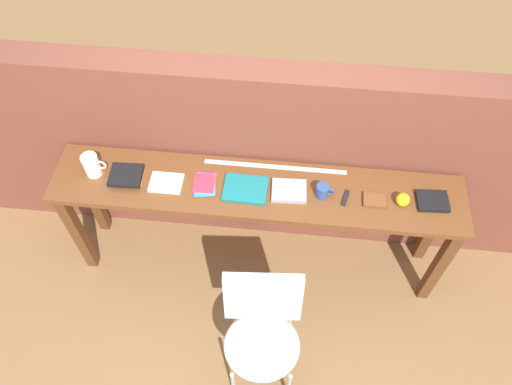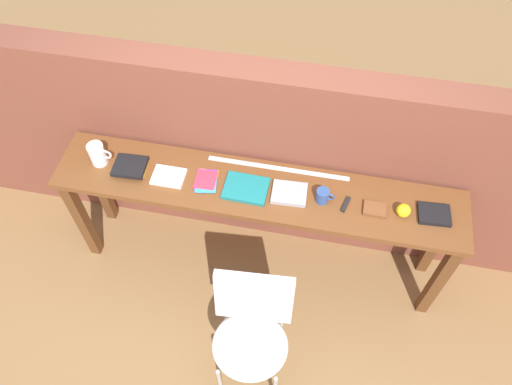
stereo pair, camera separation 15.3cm
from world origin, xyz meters
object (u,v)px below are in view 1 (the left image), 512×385
(book_stack_leftmost, at_px, (127,176))
(pamphlet_pile_colourful, at_px, (205,184))
(leather_journal_brown, at_px, (374,200))
(pitcher_white, at_px, (92,165))
(book_repair_rightmost, at_px, (432,201))
(multitool_folded, at_px, (346,198))
(chair_white_moulded, at_px, (262,329))
(mug, at_px, (323,191))
(book_open_centre, at_px, (245,189))
(magazine_cycling, at_px, (166,183))
(sports_ball_small, at_px, (403,200))

(book_stack_leftmost, distance_m, pamphlet_pile_colourful, 0.48)
(leather_journal_brown, bearing_deg, pitcher_white, 179.34)
(pamphlet_pile_colourful, xyz_separation_m, book_repair_rightmost, (1.35, 0.01, 0.01))
(book_stack_leftmost, distance_m, leather_journal_brown, 1.49)
(pitcher_white, height_order, multitool_folded, pitcher_white)
(book_repair_rightmost, bearing_deg, chair_white_moulded, -145.31)
(pamphlet_pile_colourful, distance_m, leather_journal_brown, 1.01)
(book_repair_rightmost, bearing_deg, mug, 177.74)
(chair_white_moulded, relative_size, leather_journal_brown, 6.86)
(book_stack_leftmost, relative_size, leather_journal_brown, 1.55)
(book_open_centre, bearing_deg, pamphlet_pile_colourful, 178.32)
(magazine_cycling, bearing_deg, mug, 0.81)
(book_stack_leftmost, xyz_separation_m, leather_journal_brown, (1.49, -0.02, -0.02))
(pamphlet_pile_colourful, distance_m, book_repair_rightmost, 1.35)
(magazine_cycling, distance_m, pamphlet_pile_colourful, 0.23)
(book_stack_leftmost, xyz_separation_m, sports_ball_small, (1.64, -0.01, 0.01))
(multitool_folded, xyz_separation_m, sports_ball_small, (0.32, -0.00, 0.03))
(book_open_centre, distance_m, sports_ball_small, 0.92)
(book_stack_leftmost, relative_size, pamphlet_pile_colourful, 1.04)
(magazine_cycling, bearing_deg, book_stack_leftmost, 176.60)
(chair_white_moulded, relative_size, pamphlet_pile_colourful, 4.61)
(pitcher_white, distance_m, book_repair_rightmost, 2.03)
(multitool_folded, bearing_deg, sports_ball_small, -0.35)
(mug, relative_size, sports_ball_small, 1.35)
(pitcher_white, relative_size, book_repair_rightmost, 1.01)
(book_open_centre, distance_m, leather_journal_brown, 0.76)
(magazine_cycling, relative_size, pamphlet_pile_colourful, 1.01)
(chair_white_moulded, distance_m, mug, 0.87)
(sports_ball_small, xyz_separation_m, book_repair_rightmost, (0.18, 0.03, -0.03))
(book_stack_leftmost, xyz_separation_m, book_repair_rightmost, (1.82, 0.01, -0.01))
(book_stack_leftmost, bearing_deg, sports_ball_small, -0.51)
(book_stack_leftmost, height_order, mug, mug)
(pitcher_white, bearing_deg, pamphlet_pile_colourful, -1.61)
(mug, xyz_separation_m, sports_ball_small, (0.46, -0.01, -0.00))
(magazine_cycling, relative_size, multitool_folded, 1.78)
(magazine_cycling, height_order, multitool_folded, magazine_cycling)
(book_open_centre, bearing_deg, pitcher_white, 179.47)
(mug, distance_m, leather_journal_brown, 0.31)
(pitcher_white, relative_size, book_open_centre, 0.70)
(pitcher_white, bearing_deg, book_open_centre, -2.03)
(book_stack_leftmost, distance_m, sports_ball_small, 1.64)
(magazine_cycling, height_order, leather_journal_brown, leather_journal_brown)
(multitool_folded, bearing_deg, magazine_cycling, -179.87)
(book_stack_leftmost, bearing_deg, book_repair_rightmost, 0.37)
(chair_white_moulded, xyz_separation_m, pamphlet_pile_colourful, (-0.42, 0.72, 0.36))
(book_open_centre, distance_m, mug, 0.46)
(book_stack_leftmost, relative_size, mug, 1.83)
(magazine_cycling, distance_m, mug, 0.94)
(magazine_cycling, distance_m, multitool_folded, 1.07)
(sports_ball_small, bearing_deg, magazine_cycling, -179.98)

